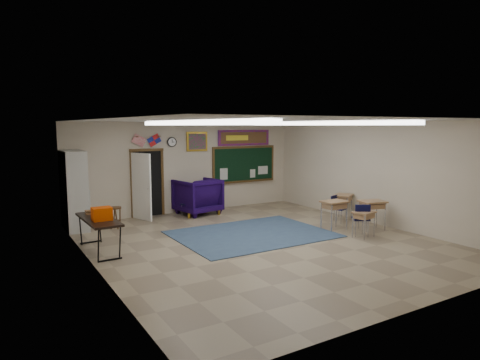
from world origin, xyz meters
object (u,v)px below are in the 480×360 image
wooden_stool (115,217)px  student_desk_front_right (343,205)px  wingback_armchair (197,196)px  student_desk_front_left (334,214)px  folding_table (99,233)px

wooden_stool → student_desk_front_right: bearing=-21.0°
wingback_armchair → wooden_stool: (-2.86, -0.65, -0.27)m
student_desk_front_right → wingback_armchair: bearing=108.3°
student_desk_front_left → wooden_stool: (-5.15, 3.30, -0.14)m
student_desk_front_left → student_desk_front_right: student_desk_front_left is taller
student_desk_front_left → folding_table: (-6.06, 1.27, -0.03)m
wingback_armchair → student_desk_front_right: (3.48, -3.09, -0.15)m
student_desk_front_left → folding_table: 6.19m
student_desk_front_right → wooden_stool: bearing=128.9°
student_desk_front_right → student_desk_front_left: bearing=-174.0°
wingback_armchair → wooden_stool: size_ratio=2.11×
wingback_armchair → student_desk_front_left: 4.57m
student_desk_front_left → wingback_armchair: bearing=119.2°
wingback_armchair → student_desk_front_left: size_ratio=1.57×
wingback_armchair → wooden_stool: bearing=2.7°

